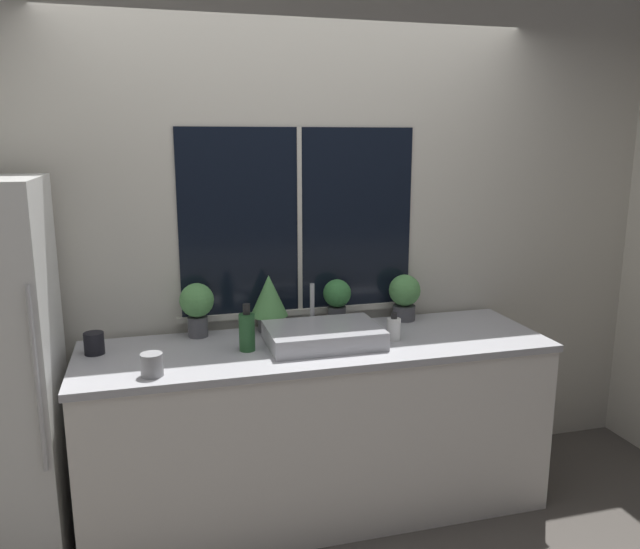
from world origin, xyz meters
name	(u,v)px	position (x,y,z in m)	size (l,w,h in m)	color
ground_plane	(336,545)	(0.00, 0.00, 0.00)	(14.00, 14.00, 0.00)	#4C4742
wall_back	(298,242)	(0.00, 0.75, 1.35)	(8.00, 0.09, 2.70)	beige
wall_right	(554,214)	(2.14, 1.50, 1.35)	(0.06, 7.00, 2.70)	beige
counter	(318,427)	(0.00, 0.34, 0.45)	(2.33, 0.70, 0.90)	white
sink	(323,335)	(0.03, 0.32, 0.95)	(0.56, 0.43, 0.26)	#ADADB2
potted_plant_far_left	(197,305)	(-0.56, 0.61, 1.07)	(0.17, 0.17, 0.28)	#4C4C51
potted_plant_center_left	(269,299)	(-0.19, 0.61, 1.08)	(0.20, 0.20, 0.30)	#4C4C51
potted_plant_center_right	(337,298)	(0.18, 0.61, 1.05)	(0.15, 0.15, 0.26)	#4C4C51
potted_plant_far_right	(405,295)	(0.58, 0.61, 1.05)	(0.18, 0.18, 0.26)	#4C4C51
soap_bottle	(394,329)	(0.38, 0.29, 0.96)	(0.07, 0.07, 0.14)	white
bottle_tall	(247,331)	(-0.35, 0.33, 1.00)	(0.08, 0.08, 0.23)	#235128
mug_black	(94,343)	(-1.06, 0.47, 0.96)	(0.09, 0.09, 0.10)	black
mug_grey	(152,365)	(-0.80, 0.11, 0.95)	(0.10, 0.10, 0.10)	gray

